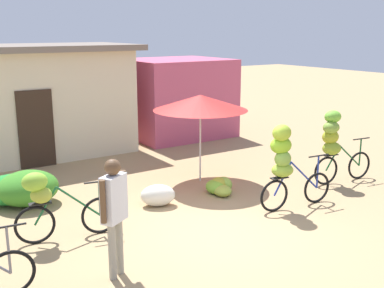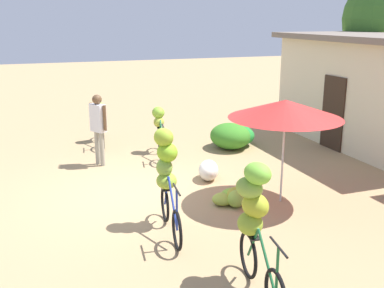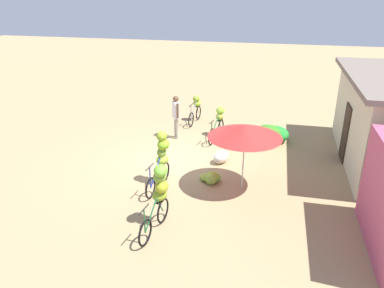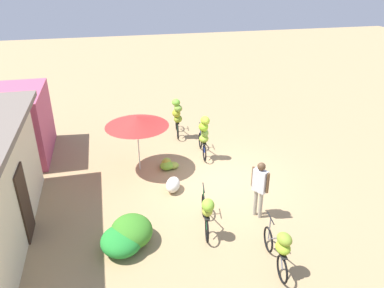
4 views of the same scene
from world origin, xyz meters
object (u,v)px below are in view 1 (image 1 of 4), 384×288
bicycle_near_pile (51,200)px  person_vendor (114,205)px  building_low (21,101)px  shop_pink (176,98)px  bicycle_by_shop (334,141)px  banana_pile_on_ground (220,187)px  produce_sack (158,195)px  market_umbrella (200,102)px  bicycle_center_loaded (285,160)px

bicycle_near_pile → person_vendor: 1.73m
building_low → shop_pink: 5.02m
shop_pink → bicycle_near_pile: (-6.10, -5.93, -0.54)m
bicycle_by_shop → building_low: bearing=129.2°
building_low → banana_pile_on_ground: building_low is taller
shop_pink → bicycle_near_pile: size_ratio=1.85×
shop_pink → produce_sack: bearing=-124.9°
building_low → bicycle_near_pile: building_low is taller
market_umbrella → bicycle_by_shop: bearing=-37.6°
bicycle_by_shop → person_vendor: bearing=-169.0°
market_umbrella → bicycle_center_loaded: 2.60m
shop_pink → bicycle_by_shop: (0.24, -6.43, -0.25)m
produce_sack → bicycle_near_pile: bearing=-168.2°
building_low → bicycle_near_pile: size_ratio=3.64×
market_umbrella → person_vendor: bearing=-139.5°
banana_pile_on_ground → shop_pink: bearing=67.3°
shop_pink → bicycle_near_pile: shop_pink is taller
market_umbrella → bicycle_by_shop: 3.16m
bicycle_by_shop → person_vendor: person_vendor is taller
produce_sack → person_vendor: 2.97m
building_low → bicycle_by_shop: building_low is taller
building_low → bicycle_center_loaded: 7.72m
bicycle_near_pile → bicycle_by_shop: size_ratio=1.01×
bicycle_center_loaded → person_vendor: bearing=-171.5°
market_umbrella → produce_sack: bearing=-151.7°
shop_pink → person_vendor: bearing=-126.9°
building_low → banana_pile_on_ground: (2.68, -5.56, -1.40)m
bicycle_by_shop → produce_sack: 4.24m
building_low → produce_sack: (1.20, -5.47, -1.34)m
market_umbrella → banana_pile_on_ground: (-0.16, -0.98, -1.70)m
bicycle_near_pile → person_vendor: size_ratio=0.99×
market_umbrella → person_vendor: 4.70m
produce_sack → person_vendor: (-1.88, -2.12, 0.86)m
bicycle_by_shop → produce_sack: bicycle_by_shop is taller
bicycle_near_pile → person_vendor: bearing=-76.2°
banana_pile_on_ground → produce_sack: (-1.48, 0.10, 0.06)m
bicycle_center_loaded → banana_pile_on_ground: size_ratio=2.34×
bicycle_by_shop → banana_pile_on_ground: bearing=161.2°
shop_pink → bicycle_by_shop: 6.44m
shop_pink → building_low: bearing=179.9°
building_low → produce_sack: bearing=-77.6°
shop_pink → person_vendor: size_ratio=1.83×
shop_pink → market_umbrella: shop_pink is taller
bicycle_near_pile → bicycle_center_loaded: bearing=-14.2°
market_umbrella → shop_pink: bearing=64.6°
bicycle_by_shop → banana_pile_on_ground: 2.85m
bicycle_near_pile → bicycle_center_loaded: 4.39m
shop_pink → bicycle_by_shop: bearing=-87.8°
market_umbrella → banana_pile_on_ground: bearing=-99.3°
building_low → person_vendor: size_ratio=3.60×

